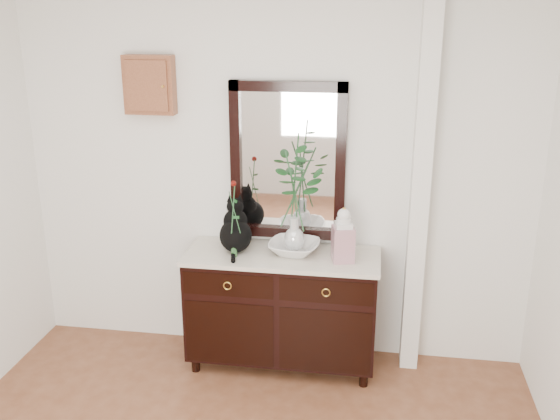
% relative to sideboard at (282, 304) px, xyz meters
% --- Properties ---
extents(wall_back, '(3.60, 0.04, 2.70)m').
position_rel_sideboard_xyz_m(wall_back, '(-0.10, 0.25, 0.88)').
color(wall_back, white).
rests_on(wall_back, ground).
extents(pilaster, '(0.12, 0.20, 2.70)m').
position_rel_sideboard_xyz_m(pilaster, '(0.90, 0.17, 0.88)').
color(pilaster, white).
rests_on(pilaster, ground).
extents(sideboard, '(1.33, 0.52, 0.82)m').
position_rel_sideboard_xyz_m(sideboard, '(0.00, 0.00, 0.00)').
color(sideboard, black).
rests_on(sideboard, ground).
extents(wall_mirror, '(0.80, 0.06, 1.10)m').
position_rel_sideboard_xyz_m(wall_mirror, '(-0.00, 0.24, 0.97)').
color(wall_mirror, black).
rests_on(wall_mirror, wall_back).
extents(key_cabinet, '(0.35, 0.10, 0.40)m').
position_rel_sideboard_xyz_m(key_cabinet, '(-0.95, 0.21, 1.48)').
color(key_cabinet, brown).
rests_on(key_cabinet, wall_back).
extents(cat, '(0.32, 0.36, 0.36)m').
position_rel_sideboard_xyz_m(cat, '(-0.33, 0.03, 0.56)').
color(cat, black).
rests_on(cat, sideboard).
extents(lotus_bowl, '(0.39, 0.39, 0.08)m').
position_rel_sideboard_xyz_m(lotus_bowl, '(0.08, 0.03, 0.42)').
color(lotus_bowl, silver).
rests_on(lotus_bowl, sideboard).
extents(vase_branches, '(0.48, 0.48, 0.83)m').
position_rel_sideboard_xyz_m(vase_branches, '(0.08, 0.03, 0.81)').
color(vase_branches, silver).
rests_on(vase_branches, lotus_bowl).
extents(bud_vase_rose, '(0.08, 0.08, 0.54)m').
position_rel_sideboard_xyz_m(bud_vase_rose, '(-0.32, -0.09, 0.65)').
color(bud_vase_rose, '#2C5B2C').
rests_on(bud_vase_rose, sideboard).
extents(ginger_jar, '(0.17, 0.17, 0.37)m').
position_rel_sideboard_xyz_m(ginger_jar, '(0.41, -0.05, 0.56)').
color(ginger_jar, silver).
rests_on(ginger_jar, sideboard).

